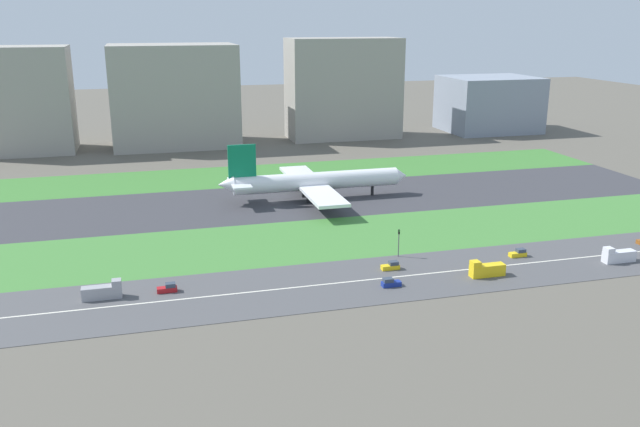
{
  "coord_description": "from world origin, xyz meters",
  "views": [
    {
      "loc": [
        -41.2,
        -210.03,
        58.68
      ],
      "look_at": [
        5.95,
        -36.5,
        6.0
      ],
      "focal_mm": 37.59,
      "sensor_mm": 36.0,
      "label": 1
    }
  ],
  "objects": [
    {
      "name": "car_4",
      "position": [
        15.26,
        -68.0,
        0.92
      ],
      "size": [
        4.4,
        1.8,
        2.0
      ],
      "color": "yellow",
      "rests_on": "highway"
    },
    {
      "name": "truck_0",
      "position": [
        -51.38,
        -68.0,
        1.67
      ],
      "size": [
        8.4,
        2.5,
        4.0
      ],
      "color": "#99999E",
      "rests_on": "highway"
    },
    {
      "name": "truck_1",
      "position": [
        35.29,
        -78.0,
        1.67
      ],
      "size": [
        8.4,
        2.5,
        4.0
      ],
      "rotation": [
        0.0,
        0.0,
        3.14
      ],
      "color": "yellow",
      "rests_on": "highway"
    },
    {
      "name": "ground_plane",
      "position": [
        0.0,
        0.0,
        0.0
      ],
      "size": [
        800.0,
        800.0,
        0.0
      ],
      "primitive_type": "plane",
      "color": "#5B564C"
    },
    {
      "name": "truck_2",
      "position": [
        71.75,
        -78.0,
        1.67
      ],
      "size": [
        8.4,
        2.5,
        4.0
      ],
      "rotation": [
        0.0,
        0.0,
        3.14
      ],
      "color": "silver",
      "rests_on": "highway"
    },
    {
      "name": "car_5",
      "position": [
        49.93,
        -68.0,
        0.92
      ],
      "size": [
        4.4,
        1.8,
        2.0
      ],
      "color": "yellow",
      "rests_on": "highway"
    },
    {
      "name": "office_tower",
      "position": [
        58.9,
        114.0,
        24.62
      ],
      "size": [
        55.35,
        25.06,
        49.24
      ],
      "primitive_type": "cube",
      "color": "#9E998E",
      "rests_on": "ground_plane"
    },
    {
      "name": "cargo_warehouse",
      "position": [
        140.59,
        114.0,
        14.33
      ],
      "size": [
        46.63,
        39.01,
        28.65
      ],
      "primitive_type": "cube",
      "color": "gray",
      "rests_on": "ground_plane"
    },
    {
      "name": "highway_centerline",
      "position": [
        0.0,
        -73.0,
        0.11
      ],
      "size": [
        266.0,
        0.5,
        0.01
      ],
      "primitive_type": "cube",
      "color": "silver",
      "rests_on": "highway"
    },
    {
      "name": "highway",
      "position": [
        0.0,
        -73.0,
        0.05
      ],
      "size": [
        280.0,
        28.0,
        0.1
      ],
      "primitive_type": "cube",
      "color": "#4C4C4F",
      "rests_on": "ground_plane"
    },
    {
      "name": "car_0",
      "position": [
        -37.66,
        -68.0,
        0.92
      ],
      "size": [
        4.4,
        1.8,
        2.0
      ],
      "color": "#B2191E",
      "rests_on": "highway"
    },
    {
      "name": "fuel_tank_west",
      "position": [
        -15.44,
        159.0,
        8.19
      ],
      "size": [
        19.92,
        19.92,
        16.39
      ],
      "primitive_type": "cylinder",
      "color": "silver",
      "rests_on": "ground_plane"
    },
    {
      "name": "terminal_building",
      "position": [
        -90.0,
        114.0,
        23.41
      ],
      "size": [
        41.28,
        28.98,
        46.82
      ],
      "primitive_type": "cube",
      "color": "#9E998E",
      "rests_on": "ground_plane"
    },
    {
      "name": "grass_median_north",
      "position": [
        0.0,
        41.0,
        0.05
      ],
      "size": [
        280.0,
        36.0,
        0.1
      ],
      "primitive_type": "cube",
      "color": "#3D7A33",
      "rests_on": "ground_plane"
    },
    {
      "name": "runway",
      "position": [
        0.0,
        0.0,
        0.05
      ],
      "size": [
        280.0,
        46.0,
        0.1
      ],
      "primitive_type": "cube",
      "color": "#38383D",
      "rests_on": "ground_plane"
    },
    {
      "name": "grass_median_south",
      "position": [
        0.0,
        -41.0,
        0.05
      ],
      "size": [
        280.0,
        36.0,
        0.1
      ],
      "primitive_type": "cube",
      "color": "#427F38",
      "rests_on": "ground_plane"
    },
    {
      "name": "car_2",
      "position": [
        11.23,
        -78.0,
        0.92
      ],
      "size": [
        4.4,
        1.8,
        2.0
      ],
      "rotation": [
        0.0,
        0.0,
        3.14
      ],
      "color": "navy",
      "rests_on": "highway"
    },
    {
      "name": "traffic_light",
      "position": [
        20.27,
        -60.01,
        4.29
      ],
      "size": [
        0.36,
        0.5,
        7.2
      ],
      "color": "#4C4C51",
      "rests_on": "highway"
    },
    {
      "name": "hangar_building",
      "position": [
        -24.17,
        114.0,
        23.52
      ],
      "size": [
        57.64,
        36.59,
        47.03
      ],
      "primitive_type": "cube",
      "color": "#9E998E",
      "rests_on": "ground_plane"
    },
    {
      "name": "airliner",
      "position": [
        13.2,
        0.0,
        6.23
      ],
      "size": [
        65.0,
        56.0,
        19.7
      ],
      "color": "white",
      "rests_on": "runway"
    }
  ]
}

